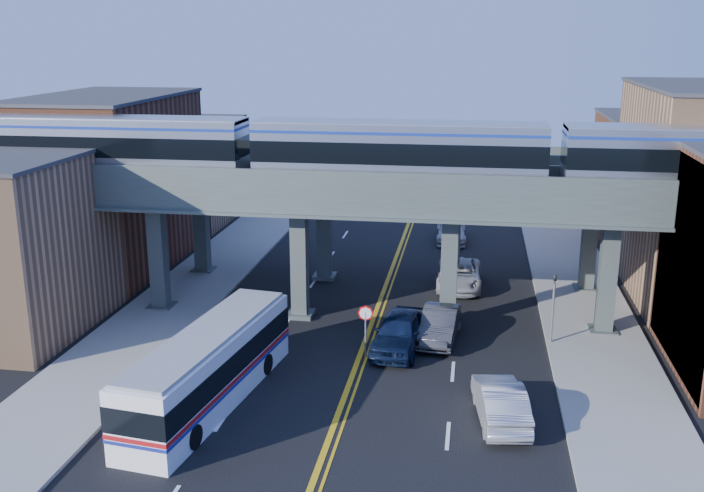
{
  "coord_description": "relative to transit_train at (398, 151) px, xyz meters",
  "views": [
    {
      "loc": [
        5.07,
        -31.48,
        15.09
      ],
      "look_at": [
        -0.8,
        5.86,
        4.71
      ],
      "focal_mm": 40.0,
      "sensor_mm": 36.0,
      "label": 1
    }
  ],
  "objects": [
    {
      "name": "building_west_c",
      "position": [
        -19.74,
        21.0,
        -5.21
      ],
      "size": [
        8.0,
        10.0,
        8.0
      ],
      "primitive_type": "cube",
      "color": "#A07653",
      "rests_on": "ground"
    },
    {
      "name": "building_east_c",
      "position": [
        17.26,
        21.0,
        -4.71
      ],
      "size": [
        8.0,
        10.0,
        9.0
      ],
      "primitive_type": "cube",
      "color": "brown",
      "rests_on": "ground"
    },
    {
      "name": "elevated_viaduct_near",
      "position": [
        -1.24,
        0.0,
        -2.74
      ],
      "size": [
        52.0,
        3.6,
        7.4
      ],
      "color": "#414C4A",
      "rests_on": "ground"
    },
    {
      "name": "elevated_viaduct_far",
      "position": [
        -1.24,
        7.0,
        -2.74
      ],
      "size": [
        52.0,
        3.6,
        7.4
      ],
      "color": "#414C4A",
      "rests_on": "ground"
    },
    {
      "name": "building_west_b",
      "position": [
        -19.74,
        8.0,
        -3.71
      ],
      "size": [
        8.0,
        14.0,
        11.0
      ],
      "primitive_type": "cube",
      "color": "brown",
      "rests_on": "ground"
    },
    {
      "name": "mural_panel",
      "position": [
        13.31,
        -4.0,
        -4.46
      ],
      "size": [
        0.1,
        9.5,
        9.5
      ],
      "primitive_type": "cube",
      "color": "teal",
      "rests_on": "ground"
    },
    {
      "name": "building_west_a",
      "position": [
        -19.74,
        -4.0,
        -4.71
      ],
      "size": [
        8.0,
        10.0,
        9.0
      ],
      "primitive_type": "cube",
      "color": "#A07653",
      "rests_on": "ground"
    },
    {
      "name": "ground",
      "position": [
        -1.24,
        -8.0,
        -9.21
      ],
      "size": [
        120.0,
        120.0,
        0.0
      ],
      "primitive_type": "plane",
      "color": "black",
      "rests_on": "ground"
    },
    {
      "name": "car_lane_b",
      "position": [
        2.43,
        -2.2,
        -8.4
      ],
      "size": [
        2.07,
        5.04,
        1.63
      ],
      "primitive_type": "imported",
      "rotation": [
        0.0,
        0.0,
        -0.07
      ],
      "color": "#323134",
      "rests_on": "ground"
    },
    {
      "name": "sidewalk_west",
      "position": [
        -12.74,
        2.0,
        -9.13
      ],
      "size": [
        5.0,
        70.0,
        0.16
      ],
      "primitive_type": "cube",
      "color": "gray",
      "rests_on": "ground"
    },
    {
      "name": "car_parked_curb",
      "position": [
        5.26,
        -10.41,
        -8.39
      ],
      "size": [
        2.41,
        5.19,
        1.65
      ],
      "primitive_type": "imported",
      "rotation": [
        0.0,
        0.0,
        3.28
      ],
      "color": "#A3A3A8",
      "rests_on": "ground"
    },
    {
      "name": "transit_bus",
      "position": [
        -6.75,
        -10.62,
        -7.68
      ],
      "size": [
        4.13,
        11.82,
        2.98
      ],
      "rotation": [
        0.0,
        0.0,
        1.43
      ],
      "color": "white",
      "rests_on": "ground"
    },
    {
      "name": "transit_train",
      "position": [
        0.0,
        0.0,
        0.0
      ],
      "size": [
        45.84,
        2.87,
        3.35
      ],
      "color": "black",
      "rests_on": "elevated_viaduct_near"
    },
    {
      "name": "traffic_signal",
      "position": [
        7.96,
        -2.0,
        -6.91
      ],
      "size": [
        0.15,
        0.18,
        4.1
      ],
      "color": "slate",
      "rests_on": "ground"
    },
    {
      "name": "car_lane_a",
      "position": [
        0.56,
        -3.75,
        -8.29
      ],
      "size": [
        2.77,
        5.63,
        1.85
      ],
      "primitive_type": "imported",
      "rotation": [
        0.0,
        0.0,
        -0.11
      ],
      "color": "#0D1832",
      "rests_on": "ground"
    },
    {
      "name": "car_lane_d",
      "position": [
        2.34,
        17.43,
        -8.45
      ],
      "size": [
        2.33,
        5.31,
        1.52
      ],
      "primitive_type": "imported",
      "rotation": [
        0.0,
        0.0,
        0.04
      ],
      "color": "#B2B3B7",
      "rests_on": "ground"
    },
    {
      "name": "car_lane_c",
      "position": [
        3.2,
        6.52,
        -8.42
      ],
      "size": [
        2.68,
        5.71,
        1.58
      ],
      "primitive_type": "imported",
      "rotation": [
        0.0,
        0.0,
        0.01
      ],
      "color": "#B9BABC",
      "rests_on": "ground"
    },
    {
      "name": "stop_sign",
      "position": [
        -0.94,
        -5.0,
        -7.45
      ],
      "size": [
        0.76,
        0.09,
        2.63
      ],
      "color": "slate",
      "rests_on": "ground"
    },
    {
      "name": "sidewalk_east",
      "position": [
        10.26,
        2.0,
        -9.13
      ],
      "size": [
        5.0,
        70.0,
        0.16
      ],
      "primitive_type": "cube",
      "color": "gray",
      "rests_on": "ground"
    }
  ]
}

